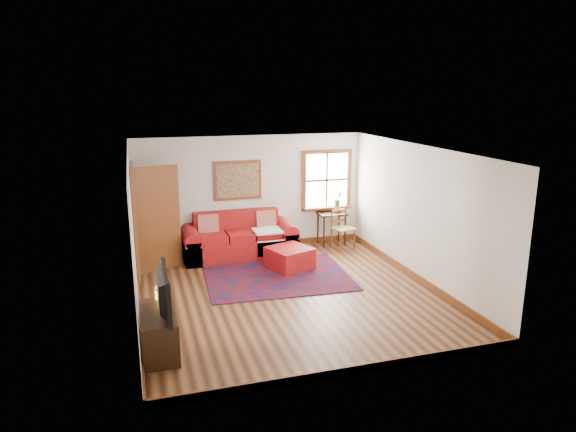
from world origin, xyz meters
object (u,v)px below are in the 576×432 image
object	(u,v)px
red_leather_sofa	(239,242)
side_table	(332,218)
ladder_back_chair	(342,226)
red_ottoman	(290,258)
media_cabinet	(159,332)

from	to	relation	value
red_leather_sofa	side_table	size ratio (longest dim) A/B	3.18
red_leather_sofa	ladder_back_chair	world-z (taller)	ladder_back_chair
side_table	red_ottoman	bearing A→B (deg)	-137.44
side_table	media_cabinet	size ratio (longest dim) A/B	0.71
red_leather_sofa	side_table	bearing A→B (deg)	4.99
red_leather_sofa	ladder_back_chair	xyz separation A→B (m)	(2.28, -0.14, 0.19)
red_ottoman	media_cabinet	distance (m)	3.75
ladder_back_chair	media_cabinet	world-z (taller)	ladder_back_chair
red_leather_sofa	red_ottoman	size ratio (longest dim) A/B	3.15
ladder_back_chair	red_leather_sofa	bearing A→B (deg)	176.56
red_ottoman	side_table	world-z (taller)	side_table
red_ottoman	red_leather_sofa	bearing A→B (deg)	105.23
side_table	red_leather_sofa	bearing A→B (deg)	-175.01
red_leather_sofa	red_ottoman	distance (m)	1.34
red_leather_sofa	media_cabinet	xyz separation A→B (m)	(-1.87, -3.73, -0.02)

